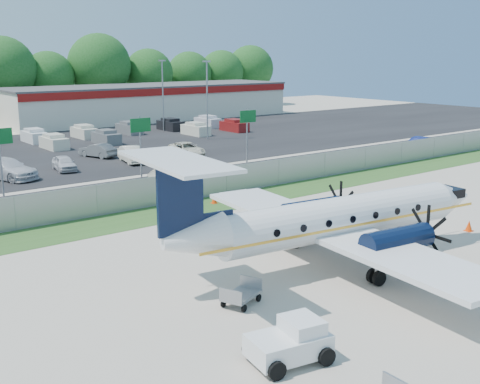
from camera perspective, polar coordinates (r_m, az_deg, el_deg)
ground at (r=30.03m, az=7.08°, el=-6.32°), size 170.00×170.00×0.00m
grass_verge at (r=39.04m, az=-5.41°, el=-1.71°), size 170.00×4.00×0.02m
access_road at (r=44.95m, az=-10.22°, el=0.10°), size 170.00×8.00×0.02m
parking_lot at (r=64.01m, az=-19.05°, el=3.42°), size 170.00×32.00×0.02m
perimeter_fence at (r=40.46m, az=-6.96°, el=0.22°), size 120.00×0.06×1.99m
building_east at (r=94.31m, az=-8.50°, el=8.45°), size 44.40×12.40×5.24m
sign_left at (r=44.98m, az=-21.83°, el=4.05°), size 1.80×0.26×5.00m
sign_mid at (r=49.11m, az=-9.42°, el=5.49°), size 1.80×0.26×5.00m
sign_right at (r=55.15m, az=0.72°, el=6.47°), size 1.80×0.26×5.00m
light_pole_ne at (r=70.65m, az=-3.14°, el=9.21°), size 0.90×0.35×9.09m
light_pole_se at (r=79.06m, az=-7.34°, el=9.53°), size 0.90×0.35×9.09m
aircraft at (r=28.84m, az=8.97°, el=-2.50°), size 19.04×18.72×5.84m
pushback_tug at (r=20.37m, az=4.90°, el=-13.94°), size 2.84×2.26×1.41m
baggage_cart_near at (r=24.54m, az=0.11°, el=-9.68°), size 1.99×1.61×0.91m
cone_nose at (r=36.68m, az=20.88°, el=-3.04°), size 0.44×0.44×0.62m
cone_starboard_wing at (r=40.60m, az=-2.46°, el=-0.70°), size 0.41×0.41×0.58m
road_car_mid at (r=47.91m, az=-5.65°, el=1.03°), size 5.72×3.63×1.47m
road_car_east at (r=66.17m, az=16.95°, el=3.85°), size 4.41×1.85×1.42m
parked_car_b at (r=51.97m, az=-21.18°, el=1.15°), size 4.38×6.25×1.68m
parked_car_c at (r=54.15m, az=-16.29°, el=1.96°), size 2.07×3.99×1.30m
parked_car_d at (r=56.79m, az=-10.16°, el=2.78°), size 2.40×4.75×1.50m
parked_car_e at (r=59.67m, az=-5.04°, el=3.42°), size 2.78×5.08×1.35m
parked_car_g at (r=60.32m, az=-13.30°, el=3.22°), size 2.61×4.34×1.35m
far_parking_rows at (r=68.72m, az=-20.42°, el=3.92°), size 56.00×10.00×1.60m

